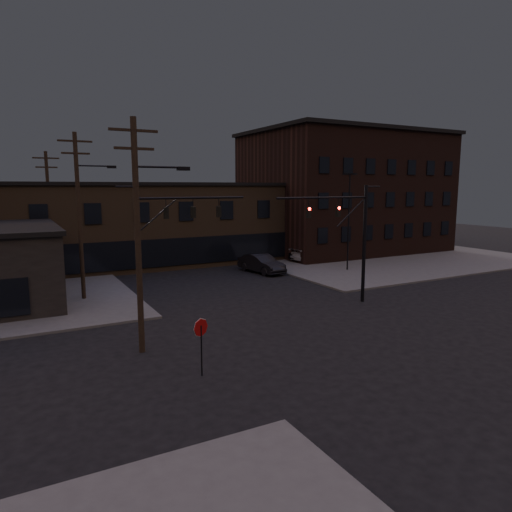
{
  "coord_description": "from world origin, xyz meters",
  "views": [
    {
      "loc": [
        -14.65,
        -19.15,
        7.9
      ],
      "look_at": [
        -0.97,
        6.23,
        3.5
      ],
      "focal_mm": 32.0,
      "sensor_mm": 36.0,
      "label": 1
    }
  ],
  "objects_px": {
    "stop_sign": "(201,334)",
    "parked_car_lot_a": "(305,254)",
    "parked_car_lot_b": "(311,254)",
    "car_crossing": "(261,263)",
    "traffic_signal_near": "(352,231)",
    "traffic_signal_far": "(159,234)"
  },
  "relations": [
    {
      "from": "traffic_signal_far",
      "to": "parked_car_lot_b",
      "type": "height_order",
      "value": "traffic_signal_far"
    },
    {
      "from": "traffic_signal_far",
      "to": "stop_sign",
      "type": "relative_size",
      "value": 3.23
    },
    {
      "from": "traffic_signal_near",
      "to": "stop_sign",
      "type": "bearing_deg",
      "value": -154.1
    },
    {
      "from": "parked_car_lot_b",
      "to": "car_crossing",
      "type": "distance_m",
      "value": 8.17
    },
    {
      "from": "traffic_signal_far",
      "to": "parked_car_lot_a",
      "type": "height_order",
      "value": "traffic_signal_far"
    },
    {
      "from": "traffic_signal_near",
      "to": "traffic_signal_far",
      "type": "height_order",
      "value": "same"
    },
    {
      "from": "parked_car_lot_a",
      "to": "car_crossing",
      "type": "height_order",
      "value": "car_crossing"
    },
    {
      "from": "traffic_signal_near",
      "to": "car_crossing",
      "type": "xyz_separation_m",
      "value": [
        0.14,
        12.67,
        -4.07
      ]
    },
    {
      "from": "traffic_signal_far",
      "to": "parked_car_lot_b",
      "type": "bearing_deg",
      "value": 31.37
    },
    {
      "from": "traffic_signal_near",
      "to": "parked_car_lot_b",
      "type": "relative_size",
      "value": 1.61
    },
    {
      "from": "parked_car_lot_b",
      "to": "car_crossing",
      "type": "xyz_separation_m",
      "value": [
        -7.63,
        -2.93,
        -0.01
      ]
    },
    {
      "from": "parked_car_lot_a",
      "to": "traffic_signal_near",
      "type": "bearing_deg",
      "value": 139.08
    },
    {
      "from": "traffic_signal_near",
      "to": "stop_sign",
      "type": "relative_size",
      "value": 3.23
    },
    {
      "from": "stop_sign",
      "to": "parked_car_lot_a",
      "type": "distance_m",
      "value": 30.48
    },
    {
      "from": "car_crossing",
      "to": "stop_sign",
      "type": "bearing_deg",
      "value": -133.9
    },
    {
      "from": "traffic_signal_far",
      "to": "parked_car_lot_a",
      "type": "bearing_deg",
      "value": 32.83
    },
    {
      "from": "car_crossing",
      "to": "parked_car_lot_a",
      "type": "bearing_deg",
      "value": 16.12
    },
    {
      "from": "traffic_signal_near",
      "to": "parked_car_lot_b",
      "type": "height_order",
      "value": "traffic_signal_near"
    },
    {
      "from": "traffic_signal_far",
      "to": "car_crossing",
      "type": "relative_size",
      "value": 1.53
    },
    {
      "from": "parked_car_lot_b",
      "to": "car_crossing",
      "type": "bearing_deg",
      "value": 98.66
    },
    {
      "from": "traffic_signal_far",
      "to": "car_crossing",
      "type": "xyz_separation_m",
      "value": [
        12.22,
        9.17,
        -4.15
      ]
    },
    {
      "from": "traffic_signal_near",
      "to": "parked_car_lot_a",
      "type": "bearing_deg",
      "value": 65.6
    }
  ]
}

